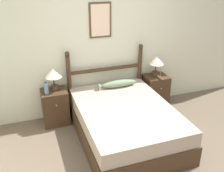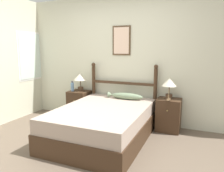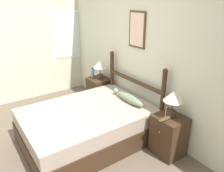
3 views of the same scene
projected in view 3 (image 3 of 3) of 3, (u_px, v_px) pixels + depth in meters
The scene contains 12 objects.
ground_plane at pixel (46, 153), 3.23m from camera, with size 16.00×16.00×0.00m, color brown.
wall_back at pixel (138, 53), 3.68m from camera, with size 6.40×0.08×2.55m.
wall_left at pixel (4, 44), 4.39m from camera, with size 0.08×6.40×2.55m.
bed at pixel (88, 125), 3.45m from camera, with size 1.40×1.94×0.54m.
headboard at pixel (134, 89), 3.80m from camera, with size 1.41×0.08×1.21m.
nightstand_left at pixel (99, 92), 4.58m from camera, with size 0.42×0.41×0.60m.
nightstand_right at pixel (169, 135), 3.14m from camera, with size 0.42×0.41×0.60m.
table_lamp_left at pixel (100, 65), 4.37m from camera, with size 0.27×0.27×0.38m.
table_lamp_right at pixel (173, 98), 2.94m from camera, with size 0.27×0.27×0.38m.
bottle at pixel (93, 73), 4.49m from camera, with size 0.07×0.07×0.22m.
model_boat at pixel (165, 118), 2.95m from camera, with size 0.07×0.25×0.21m.
fish_pillow at pixel (129, 98), 3.59m from camera, with size 0.70×0.15×0.12m.
Camera 3 is at (2.71, -0.70, 2.14)m, focal length 35.00 mm.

